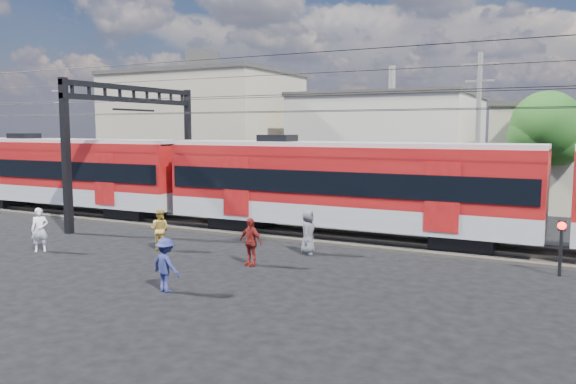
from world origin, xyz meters
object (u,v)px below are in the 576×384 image
(pedestrian_a, at_px, (40,230))
(pedestrian_c, at_px, (166,265))
(commuter_train, at_px, (348,184))
(crossing_signal, at_px, (561,238))

(pedestrian_a, height_order, pedestrian_c, pedestrian_a)
(commuter_train, distance_m, crossing_signal, 8.82)
(pedestrian_a, distance_m, pedestrian_c, 8.11)
(pedestrian_c, xyz_separation_m, crossing_signal, (10.25, 7.10, 0.47))
(commuter_train, relative_size, crossing_signal, 27.61)
(pedestrian_a, bearing_deg, pedestrian_c, -59.68)
(pedestrian_c, bearing_deg, pedestrian_a, -2.81)
(commuter_train, xyz_separation_m, pedestrian_a, (-9.76, -7.70, -1.55))
(commuter_train, height_order, pedestrian_c, commuter_train)
(pedestrian_c, relative_size, crossing_signal, 0.87)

